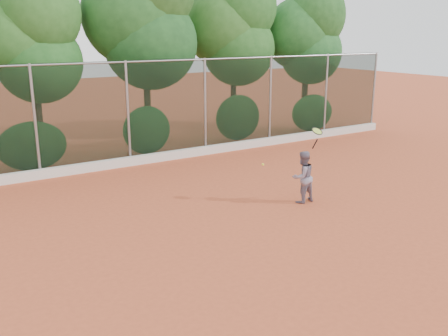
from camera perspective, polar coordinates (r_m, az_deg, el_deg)
ground at (r=11.59m, az=2.68°, el=-7.08°), size 80.00×80.00×0.00m
concrete_curb at (r=17.28m, az=-10.42°, el=0.81°), size 24.00×0.20×0.30m
tennis_player at (r=13.36m, az=8.98°, el=-1.01°), size 0.70×0.56×1.40m
chainlink_fence at (r=17.11m, az=-10.93°, el=6.48°), size 24.09×0.09×3.50m
foliage_backdrop at (r=18.59m, az=-15.31°, el=14.79°), size 23.70×3.63×7.55m
tennis_racket at (r=13.15m, az=10.58°, el=4.00°), size 0.32×0.30×0.58m
tennis_ball_in_flight at (r=12.26m, az=4.47°, el=0.40°), size 0.07×0.07×0.07m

